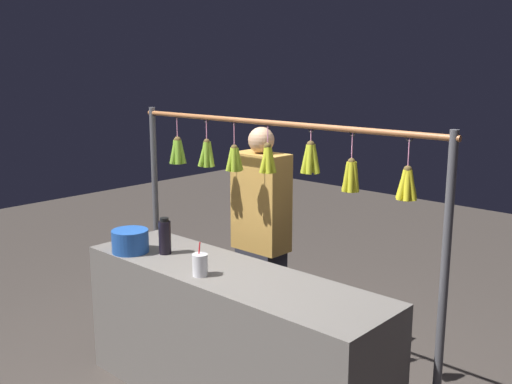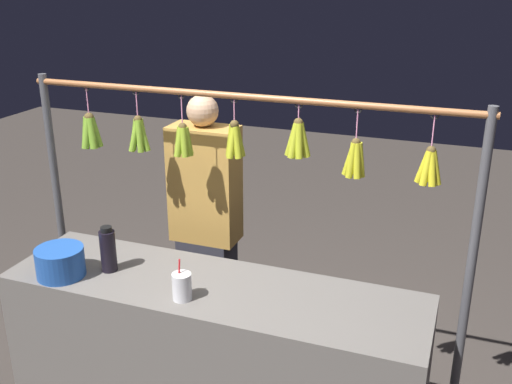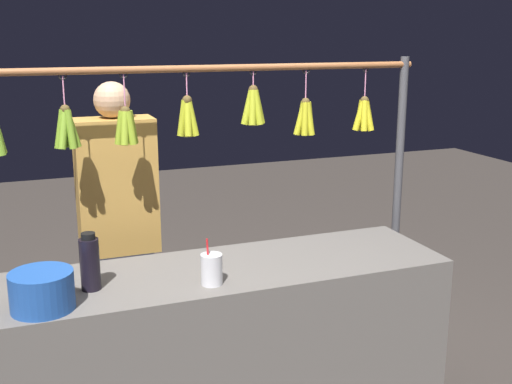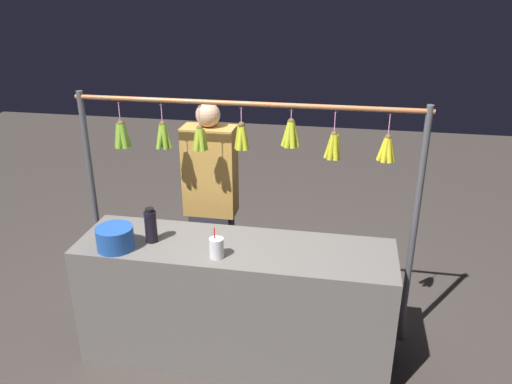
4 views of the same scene
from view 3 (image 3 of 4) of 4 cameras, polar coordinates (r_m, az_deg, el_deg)
The scene contains 6 objects.
market_counter at distance 2.95m, azimuth -3.32°, elevation -14.63°, with size 2.04×0.57×0.85m, color #66605B.
display_rack at distance 2.99m, azimuth -5.91°, elevation 2.78°, with size 2.33×0.12×1.73m.
water_bottle at distance 2.60m, azimuth -14.72°, elevation -6.18°, with size 0.08×0.08×0.23m.
blue_bucket at distance 2.48m, azimuth -18.69°, elevation -8.41°, with size 0.23×0.23×0.15m, color #2352AA.
drink_cup at distance 2.59m, azimuth -4.01°, elevation -6.94°, with size 0.09×0.09×0.19m.
vendor_person at distance 3.30m, azimuth -12.15°, elevation -4.61°, with size 0.38×0.21×1.62m.
Camera 3 is at (0.77, 2.47, 1.84)m, focal length 44.49 mm.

